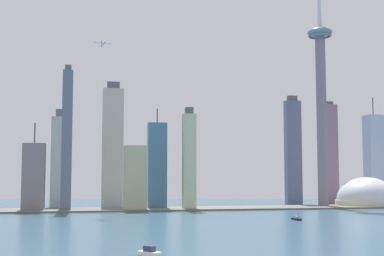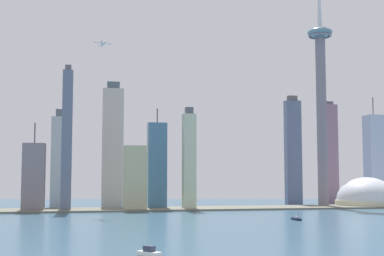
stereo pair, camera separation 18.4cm
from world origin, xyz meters
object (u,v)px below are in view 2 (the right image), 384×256
skyscraper_10 (113,146)px  stadium_dome (367,201)px  skyscraper_4 (135,178)px  skyscraper_1 (328,153)px  skyscraper_6 (375,159)px  skyscraper_3 (293,151)px  skyscraper_11 (34,177)px  skyscraper_8 (61,160)px  boat_2 (296,219)px  observation_tower (321,85)px  skyscraper_5 (67,139)px  skyscraper_7 (189,160)px  airplane (103,44)px  boat_0 (149,252)px  skyscraper_2 (157,166)px

skyscraper_10 → stadium_dome: bearing=-9.4°
stadium_dome → skyscraper_4: 325.26m
skyscraper_1 → skyscraper_6: (72.85, -8.11, -8.38)m
skyscraper_3 → skyscraper_11: bearing=-167.6°
skyscraper_4 → skyscraper_8: 132.64m
skyscraper_4 → boat_2: (135.61, -172.20, -38.05)m
skyscraper_1 → observation_tower: bearing=-121.0°
skyscraper_1 → boat_2: bearing=-121.5°
stadium_dome → skyscraper_5: size_ratio=0.48×
skyscraper_7 → airplane: bearing=-165.4°
skyscraper_7 → skyscraper_11: size_ratio=1.21×
skyscraper_11 → skyscraper_7: bearing=-4.4°
boat_0 → skyscraper_6: bearing=101.6°
skyscraper_8 → skyscraper_2: bearing=-27.6°
skyscraper_1 → skyscraper_10: bearing=-175.5°
skyscraper_10 → skyscraper_6: bearing=2.6°
skyscraper_3 → boat_2: (-109.83, -269.29, -77.29)m
skyscraper_1 → skyscraper_8: skyscraper_1 is taller
skyscraper_10 → skyscraper_4: bearing=-74.8°
stadium_dome → skyscraper_8: size_ratio=0.65×
observation_tower → skyscraper_1: observation_tower is taller
skyscraper_2 → skyscraper_11: (-151.28, -13.63, -14.68)m
skyscraper_2 → skyscraper_3: (214.28, 66.62, 23.34)m
observation_tower → skyscraper_6: 172.05m
stadium_dome → skyscraper_5: 412.54m
observation_tower → skyscraper_5: 351.41m
skyscraper_4 → skyscraper_6: 394.55m
skyscraper_3 → skyscraper_5: size_ratio=0.91×
skyscraper_3 → skyscraper_8: size_ratio=1.22×
skyscraper_6 → observation_tower: bearing=-149.3°
skyscraper_4 → airplane: bearing=-148.2°
stadium_dome → skyscraper_6: size_ratio=0.52×
skyscraper_5 → skyscraper_7: skyscraper_5 is taller
skyscraper_2 → skyscraper_5: (-113.27, -13.24, 31.49)m
airplane → boat_2: bearing=41.9°
skyscraper_10 → boat_2: bearing=-58.2°
observation_tower → skyscraper_2: 254.61m
airplane → skyscraper_6: bearing=98.0°
stadium_dome → skyscraper_11: size_ratio=0.81×
skyscraper_6 → skyscraper_5: bearing=-169.9°
skyscraper_7 → skyscraper_8: size_ratio=0.97×
skyscraper_11 → skyscraper_1: bearing=12.0°
skyscraper_5 → skyscraper_2: bearing=6.7°
skyscraper_4 → skyscraper_8: skyscraper_8 is taller
boat_0 → airplane: (-9.06, 350.28, 195.44)m
boat_0 → skyscraper_10: bearing=141.2°
skyscraper_4 → skyscraper_10: skyscraper_10 is taller
skyscraper_8 → boat_0: size_ratio=9.47×
skyscraper_3 → skyscraper_8: (-335.93, -3.04, -15.57)m
stadium_dome → skyscraper_7: bearing=-175.0°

